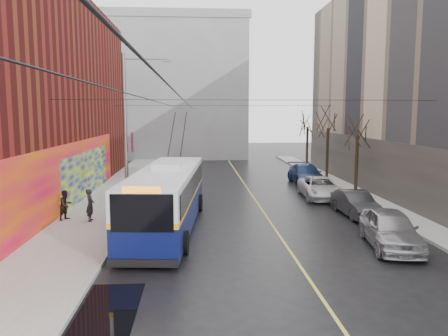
% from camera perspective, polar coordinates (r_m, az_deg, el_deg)
% --- Properties ---
extents(ground, '(140.00, 140.00, 0.00)m').
position_cam_1_polar(ground, '(15.60, 5.73, -14.68)').
color(ground, black).
rests_on(ground, ground).
extents(sidewalk_left, '(4.00, 60.00, 0.15)m').
position_cam_1_polar(sidewalk_left, '(27.47, -15.34, -5.08)').
color(sidewalk_left, gray).
rests_on(sidewalk_left, ground).
extents(sidewalk_right, '(2.00, 60.00, 0.15)m').
position_cam_1_polar(sidewalk_right, '(29.22, 19.51, -4.51)').
color(sidewalk_right, gray).
rests_on(sidewalk_right, ground).
extents(lane_line, '(0.12, 50.00, 0.01)m').
position_cam_1_polar(lane_line, '(29.13, 4.18, -4.29)').
color(lane_line, '#BFB74C').
rests_on(lane_line, ground).
extents(building_far, '(20.50, 12.10, 18.00)m').
position_cam_1_polar(building_far, '(59.46, -7.20, 10.27)').
color(building_far, gray).
rests_on(building_far, ground).
extents(streetlight_pole, '(2.65, 0.60, 9.00)m').
position_cam_1_polar(streetlight_pole, '(24.58, -12.39, 4.82)').
color(streetlight_pole, slate).
rests_on(streetlight_pole, ground).
extents(catenary_wires, '(18.00, 60.00, 0.22)m').
position_cam_1_polar(catenary_wires, '(29.05, -3.91, 8.08)').
color(catenary_wires, black).
extents(tree_near, '(3.20, 3.20, 6.40)m').
position_cam_1_polar(tree_near, '(32.37, 17.10, 5.44)').
color(tree_near, black).
rests_on(tree_near, ground).
extents(tree_mid, '(3.20, 3.20, 6.68)m').
position_cam_1_polar(tree_mid, '(38.99, 13.47, 6.22)').
color(tree_mid, black).
rests_on(tree_mid, ground).
extents(tree_far, '(3.20, 3.20, 6.57)m').
position_cam_1_polar(tree_far, '(45.73, 10.89, 6.27)').
color(tree_far, black).
rests_on(tree_far, ground).
extents(puddle, '(2.66, 3.80, 0.01)m').
position_cam_1_polar(puddle, '(14.19, -16.74, -17.26)').
color(puddle, black).
rests_on(puddle, ground).
extents(pigeons_flying, '(2.04, 2.13, 1.81)m').
position_cam_1_polar(pigeons_flying, '(23.79, -4.64, 9.88)').
color(pigeons_flying, slate).
extents(trolleybus, '(3.66, 12.49, 5.85)m').
position_cam_1_polar(trolleybus, '(22.04, -7.43, -3.77)').
color(trolleybus, '#090F43').
rests_on(trolleybus, ground).
extents(parked_car_a, '(2.68, 5.09, 1.65)m').
position_cam_1_polar(parked_car_a, '(20.36, 20.91, -7.43)').
color(parked_car_a, '#A3A4A8').
rests_on(parked_car_a, ground).
extents(parked_car_b, '(1.68, 4.34, 1.41)m').
position_cam_1_polar(parked_car_b, '(25.85, 16.81, -4.47)').
color(parked_car_b, '#2B2B2E').
rests_on(parked_car_b, ground).
extents(parked_car_c, '(2.66, 5.32, 1.44)m').
position_cam_1_polar(parked_car_c, '(30.57, 12.44, -2.52)').
color(parked_car_c, silver).
rests_on(parked_car_c, ground).
extents(parked_car_d, '(2.25, 5.53, 1.61)m').
position_cam_1_polar(parked_car_d, '(36.28, 10.66, -0.83)').
color(parked_car_d, navy).
rests_on(parked_car_d, ground).
extents(following_car, '(1.80, 4.07, 1.36)m').
position_cam_1_polar(following_car, '(31.72, -6.81, -2.13)').
color(following_car, '#9E9EA2').
rests_on(following_car, ground).
extents(pedestrian_a, '(0.43, 0.64, 1.71)m').
position_cam_1_polar(pedestrian_a, '(24.00, -17.08, -4.65)').
color(pedestrian_a, black).
rests_on(pedestrian_a, sidewalk_left).
extents(pedestrian_b, '(0.92, 0.97, 1.59)m').
position_cam_1_polar(pedestrian_b, '(24.71, -19.97, -4.56)').
color(pedestrian_b, black).
rests_on(pedestrian_b, sidewalk_left).
extents(pedestrian_c, '(1.09, 1.37, 1.85)m').
position_cam_1_polar(pedestrian_c, '(23.45, -13.63, -4.63)').
color(pedestrian_c, black).
rests_on(pedestrian_c, sidewalk_left).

